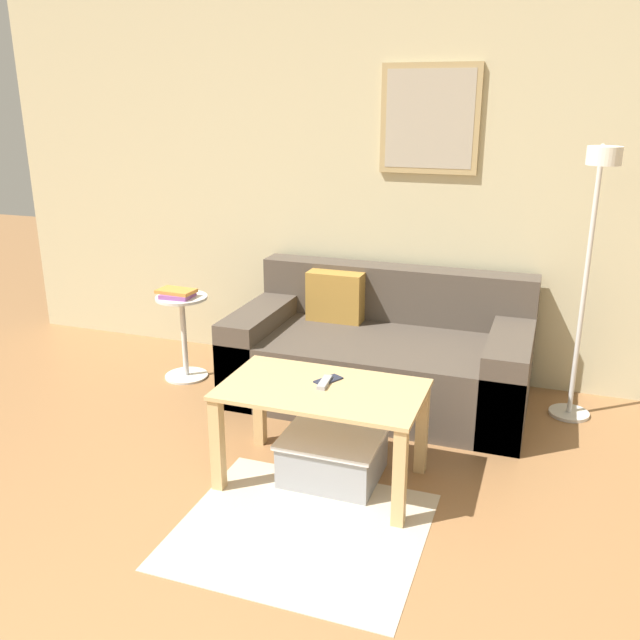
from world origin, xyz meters
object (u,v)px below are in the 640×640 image
at_px(book_stack, 177,293).
at_px(remote_control, 325,383).
at_px(coffee_table, 322,407).
at_px(cell_phone, 328,380).
at_px(side_table, 184,329).
at_px(couch, 380,356).
at_px(storage_bin, 333,455).
at_px(floor_lamp, 591,251).

bearing_deg(book_stack, remote_control, -32.96).
xyz_separation_m(coffee_table, cell_phone, (0.00, 0.09, 0.10)).
xyz_separation_m(coffee_table, side_table, (-1.29, 0.91, -0.06)).
distance_m(book_stack, cell_phone, 1.54).
xyz_separation_m(side_table, book_stack, (-0.02, -0.02, 0.25)).
xyz_separation_m(book_stack, remote_control, (1.31, -0.85, -0.09)).
distance_m(couch, coffee_table, 1.06).
xyz_separation_m(storage_bin, remote_control, (-0.04, -0.00, 0.39)).
height_order(side_table, book_stack, book_stack).
bearing_deg(remote_control, side_table, 141.73).
distance_m(floor_lamp, side_table, 2.54).
height_order(side_table, remote_control, side_table).
bearing_deg(coffee_table, couch, 89.17).
bearing_deg(cell_phone, floor_lamp, 67.67).
bearing_deg(book_stack, cell_phone, -31.37).
distance_m(coffee_table, side_table, 1.58).
height_order(floor_lamp, remote_control, floor_lamp).
bearing_deg(couch, remote_control, -90.94).
height_order(coffee_table, floor_lamp, floor_lamp).
xyz_separation_m(coffee_table, remote_control, (-0.00, 0.04, 0.11)).
bearing_deg(book_stack, side_table, 54.99).
bearing_deg(coffee_table, floor_lamp, 41.76).
relative_size(remote_control, cell_phone, 1.07).
height_order(storage_bin, remote_control, remote_control).
relative_size(storage_bin, side_table, 0.85).
height_order(couch, remote_control, couch).
bearing_deg(floor_lamp, book_stack, -176.73).
distance_m(storage_bin, floor_lamp, 1.74).
height_order(floor_lamp, book_stack, floor_lamp).
height_order(couch, storage_bin, couch).
relative_size(side_table, cell_phone, 4.05).
height_order(book_stack, cell_phone, book_stack).
bearing_deg(storage_bin, coffee_table, -133.91).
distance_m(couch, floor_lamp, 1.36).
bearing_deg(remote_control, coffee_table, -92.47).
xyz_separation_m(floor_lamp, side_table, (-2.44, -0.12, -0.68)).
height_order(couch, book_stack, couch).
distance_m(coffee_table, floor_lamp, 1.66).
distance_m(side_table, cell_phone, 1.54).
bearing_deg(couch, storage_bin, -88.49).
xyz_separation_m(coffee_table, storage_bin, (0.04, 0.04, -0.28)).
xyz_separation_m(floor_lamp, book_stack, (-2.46, -0.14, -0.43)).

